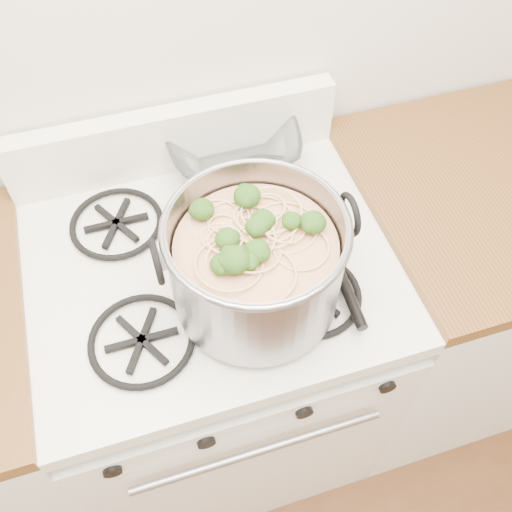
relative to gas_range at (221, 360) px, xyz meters
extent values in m
cube|color=white|center=(0.00, 0.00, -0.03)|extent=(0.76, 0.65, 0.81)
cube|color=white|center=(0.00, 0.00, 0.44)|extent=(0.76, 0.65, 0.04)
cube|color=black|center=(0.00, -0.31, -0.02)|extent=(0.58, 0.02, 0.46)
cube|color=black|center=(0.00, 0.00, 0.48)|extent=(0.60, 0.56, 0.02)
cylinder|color=black|center=(-0.28, -0.32, 0.34)|extent=(0.04, 0.03, 0.04)
cylinder|color=black|center=(-0.10, -0.32, 0.34)|extent=(0.04, 0.03, 0.04)
cylinder|color=black|center=(0.10, -0.32, 0.34)|extent=(0.04, 0.03, 0.04)
cylinder|color=black|center=(0.28, -0.32, 0.34)|extent=(0.04, 0.03, 0.04)
cube|color=silver|center=(-0.51, 0.00, 0.00)|extent=(0.25, 0.65, 0.88)
cube|color=silver|center=(0.88, 0.00, 0.00)|extent=(1.00, 0.65, 0.88)
cylinder|color=gray|center=(0.06, -0.12, 0.59)|extent=(0.32, 0.32, 0.21)
torus|color=gray|center=(0.06, -0.12, 0.69)|extent=(0.33, 0.33, 0.01)
torus|color=black|center=(-0.11, -0.12, 0.67)|extent=(0.01, 0.08, 0.08)
torus|color=black|center=(0.24, -0.12, 0.67)|extent=(0.01, 0.08, 0.08)
cylinder|color=tan|center=(0.06, -0.12, 0.57)|extent=(0.29, 0.29, 0.16)
sphere|color=#264C14|center=(0.06, -0.12, 0.66)|extent=(0.04, 0.04, 0.04)
sphere|color=#264C14|center=(0.06, -0.12, 0.66)|extent=(0.04, 0.04, 0.04)
sphere|color=#264C14|center=(0.06, -0.12, 0.66)|extent=(0.04, 0.04, 0.04)
sphere|color=#264C14|center=(0.06, -0.12, 0.66)|extent=(0.04, 0.04, 0.04)
sphere|color=#264C14|center=(0.06, -0.12, 0.66)|extent=(0.04, 0.04, 0.04)
sphere|color=#264C14|center=(0.06, -0.12, 0.66)|extent=(0.04, 0.04, 0.04)
sphere|color=#264C14|center=(0.06, -0.12, 0.66)|extent=(0.04, 0.04, 0.04)
sphere|color=#264C14|center=(0.06, -0.12, 0.66)|extent=(0.04, 0.04, 0.04)
sphere|color=#264C14|center=(0.06, -0.12, 0.66)|extent=(0.04, 0.04, 0.04)
sphere|color=#264C14|center=(0.06, -0.12, 0.66)|extent=(0.04, 0.04, 0.04)
sphere|color=#264C14|center=(0.06, -0.12, 0.66)|extent=(0.04, 0.04, 0.04)
imported|color=white|center=(0.13, 0.28, 0.50)|extent=(0.13, 0.13, 0.03)
camera|label=1|loc=(-0.12, -0.70, 1.43)|focal=40.00mm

